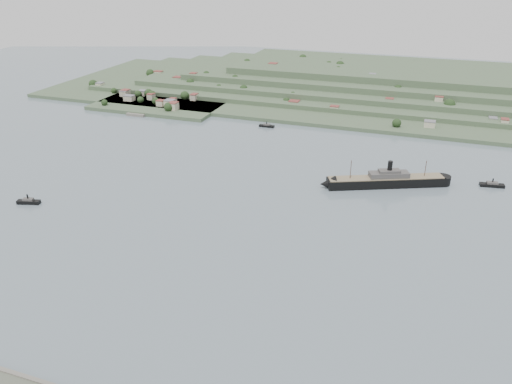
% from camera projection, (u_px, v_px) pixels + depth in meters
% --- Properties ---
extents(ground, '(1400.00, 1400.00, 0.00)m').
position_uv_depth(ground, '(242.00, 231.00, 324.80)').
color(ground, slate).
rests_on(ground, ground).
extents(far_peninsula, '(760.00, 309.00, 30.00)m').
position_uv_depth(far_peninsula, '(369.00, 85.00, 646.86)').
color(far_peninsula, '#3B5237').
rests_on(far_peninsula, ground).
extents(steamship, '(97.57, 51.23, 24.86)m').
position_uv_depth(steamship, '(383.00, 181.00, 386.19)').
color(steamship, black).
rests_on(steamship, ground).
extents(tugboat, '(17.05, 8.61, 7.41)m').
position_uv_depth(tugboat, '(29.00, 201.00, 359.79)').
color(tugboat, black).
rests_on(tugboat, ground).
extents(ferry_west, '(16.29, 5.08, 6.05)m').
position_uv_depth(ferry_west, '(267.00, 126.00, 523.04)').
color(ferry_west, black).
rests_on(ferry_west, ground).
extents(ferry_east, '(18.69, 7.59, 6.81)m').
position_uv_depth(ferry_east, '(492.00, 185.00, 386.72)').
color(ferry_east, black).
rests_on(ferry_east, ground).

